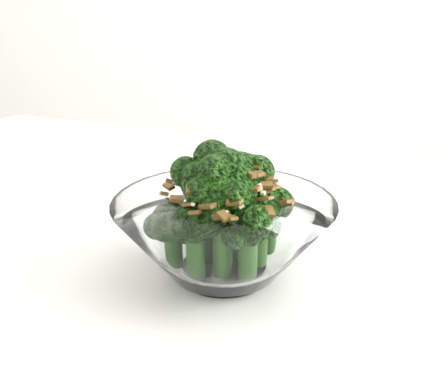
{
  "coord_description": "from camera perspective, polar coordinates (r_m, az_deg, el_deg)",
  "views": [
    {
      "loc": [
        0.04,
        -0.47,
        1.0
      ],
      "look_at": [
        0.01,
        -0.03,
        0.84
      ],
      "focal_mm": 40.0,
      "sensor_mm": 36.0,
      "label": 1
    }
  ],
  "objects": [
    {
      "name": "table",
      "position": [
        0.67,
        -8.5,
        -7.96
      ],
      "size": [
        1.39,
        1.14,
        0.75
      ],
      "color": "white",
      "rests_on": "ground"
    },
    {
      "name": "broccoli_dish",
      "position": [
        0.48,
        0.06,
        -4.36
      ],
      "size": [
        0.21,
        0.21,
        0.13
      ],
      "color": "white",
      "rests_on": "table"
    }
  ]
}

